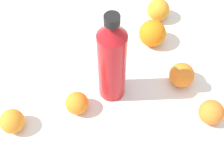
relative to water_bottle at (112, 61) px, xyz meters
The scene contains 8 objects.
ground_plane 0.15m from the water_bottle, 144.55° to the right, with size 2.40×2.40×0.00m, color silver.
water_bottle is the anchor object (origin of this frame).
orange_0 0.24m from the water_bottle, 44.25° to the right, with size 0.08×0.08×0.08m, color orange.
orange_1 0.22m from the water_bottle, 91.12° to the right, with size 0.07×0.07×0.07m, color orange.
orange_2 0.33m from the water_bottle, 37.66° to the right, with size 0.07×0.07×0.07m, color orange.
orange_3 0.29m from the water_bottle, 118.17° to the right, with size 0.07×0.07×0.07m, color orange.
orange_4 0.30m from the water_bottle, 103.74° to the left, with size 0.06×0.06×0.06m, color orange.
orange_5 0.15m from the water_bottle, 112.07° to the left, with size 0.06×0.06×0.06m, color orange.
Camera 1 is at (-0.42, 0.11, 0.78)m, focal length 52.40 mm.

